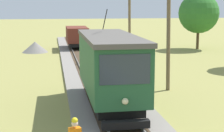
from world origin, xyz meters
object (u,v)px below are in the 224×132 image
(utility_pole_mid, at_px, (168,32))
(tree_right_near, at_px, (199,13))
(gravel_pile, at_px, (35,47))
(red_tram, at_px, (110,67))
(freight_car, at_px, (77,36))
(utility_pole_far, at_px, (130,18))

(utility_pole_mid, height_order, tree_right_near, utility_pole_mid)
(utility_pole_mid, distance_m, gravel_pile, 21.50)
(red_tram, distance_m, freight_car, 24.58)
(freight_car, bearing_deg, utility_pole_far, -66.36)
(utility_pole_far, distance_m, gravel_pile, 12.43)
(utility_pole_far, xyz_separation_m, gravel_pile, (-9.05, 7.79, -3.44))
(utility_pole_mid, relative_size, gravel_pile, 2.46)
(red_tram, distance_m, utility_pole_mid, 5.63)
(utility_pole_far, bearing_deg, tree_right_near, 37.70)
(red_tram, bearing_deg, tree_right_near, 57.78)
(tree_right_near, bearing_deg, utility_pole_mid, -117.54)
(freight_car, height_order, utility_pole_mid, utility_pole_mid)
(utility_pole_far, height_order, gravel_pile, utility_pole_far)
(utility_pole_mid, xyz_separation_m, gravel_pile, (-9.05, 19.27, -3.04))
(tree_right_near, bearing_deg, red_tram, -122.22)
(utility_pole_mid, height_order, gravel_pile, utility_pole_mid)
(utility_pole_far, relative_size, tree_right_near, 1.19)
(red_tram, xyz_separation_m, utility_pole_mid, (4.24, 3.41, 1.44))
(freight_car, relative_size, tree_right_near, 0.78)
(red_tram, relative_size, utility_pole_mid, 1.21)
(gravel_pile, bearing_deg, tree_right_near, -0.13)
(freight_car, height_order, tree_right_near, tree_right_near)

